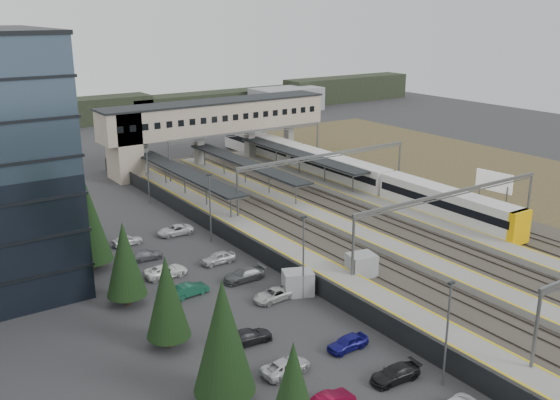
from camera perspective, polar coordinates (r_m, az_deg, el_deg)
ground at (r=69.38m, az=3.52°, el=-4.90°), size 220.00×220.00×0.00m
conifer_row at (r=54.29m, az=-12.57°, el=-6.24°), size 4.42×49.82×9.50m
car_park at (r=56.74m, az=-2.93°, el=-9.48°), size 10.45×44.57×1.27m
lampposts at (r=64.53m, az=-2.73°, el=-2.50°), size 0.50×53.25×8.07m
fence at (r=69.43m, az=-3.27°, el=-4.00°), size 0.08×90.00×2.00m
relay_cabin_near at (r=59.42m, az=1.65°, el=-7.57°), size 3.37×2.97×2.33m
relay_cabin_far at (r=63.50m, az=7.45°, el=-5.98°), size 3.05×2.70×2.45m
rail_corridor at (r=78.48m, az=6.69°, el=-2.11°), size 34.00×90.00×0.92m
canopies at (r=93.24m, az=-3.21°, el=3.40°), size 23.10×30.00×3.28m
footbridge at (r=105.61m, az=-7.17°, el=7.14°), size 40.40×6.40×11.20m
gantries at (r=77.13m, az=9.30°, el=1.87°), size 28.40×62.28×7.17m
train at (r=96.09m, az=5.39°, el=2.73°), size 3.11×65.08×3.92m
billboard at (r=90.76m, az=18.98°, el=1.52°), size 0.88×5.45×4.56m
scrub_east at (r=104.61m, az=21.65°, el=1.52°), size 34.00×120.00×0.06m
treeline_far at (r=158.07m, az=-10.37°, el=8.45°), size 170.00×19.00×7.00m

